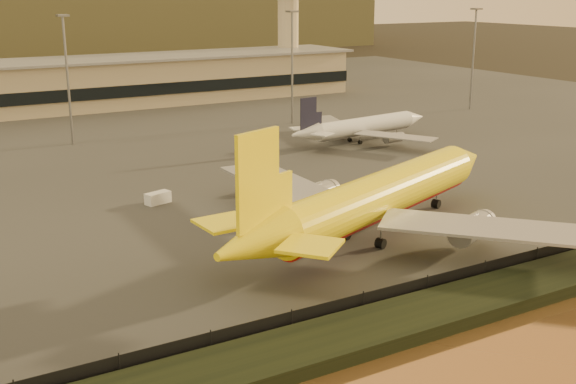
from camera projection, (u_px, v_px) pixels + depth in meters
name	position (u px, v px, depth m)	size (l,w,h in m)	color
ground	(338.00, 262.00, 83.34)	(900.00, 900.00, 0.00)	black
embankment	(438.00, 311.00, 69.04)	(320.00, 7.00, 1.40)	black
tarmac	(101.00, 128.00, 162.17)	(320.00, 220.00, 0.20)	#2D2D2D
perimeter_fence	(412.00, 291.00, 72.19)	(300.00, 0.05, 2.20)	black
terminal_building	(6.00, 89.00, 178.79)	(202.00, 25.00, 12.60)	tan
control_tower	(288.00, 18.00, 220.18)	(11.20, 11.20, 35.50)	tan
apron_light_masts	(195.00, 62.00, 148.59)	(152.20, 12.20, 25.40)	slate
dhl_cargo_jet	(377.00, 198.00, 89.62)	(55.22, 52.35, 17.09)	yellow
white_narrowbody_jet	(362.00, 127.00, 146.52)	(35.99, 34.86, 10.34)	silver
gse_vehicle_yellow	(267.00, 186.00, 111.28)	(3.91, 1.76, 1.76)	yellow
gse_vehicle_white	(158.00, 198.00, 105.00)	(3.72, 1.67, 1.67)	silver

